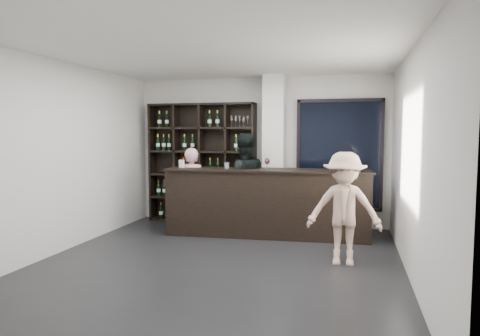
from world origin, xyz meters
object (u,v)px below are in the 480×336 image
(wine_shelf, at_px, (202,163))
(taster_black, at_px, (244,183))
(customer, at_px, (344,209))
(tasting_counter, at_px, (267,202))
(taster_pink, at_px, (192,189))

(wine_shelf, distance_m, taster_black, 1.30)
(wine_shelf, relative_size, customer, 1.54)
(wine_shelf, distance_m, tasting_counter, 1.82)
(tasting_counter, relative_size, taster_black, 1.98)
(customer, bearing_deg, taster_black, 140.37)
(taster_black, bearing_deg, taster_pink, -21.27)
(taster_black, bearing_deg, tasting_counter, 143.36)
(wine_shelf, bearing_deg, taster_pink, -86.00)
(wine_shelf, height_order, taster_black, wine_shelf)
(taster_pink, height_order, taster_black, taster_black)
(tasting_counter, height_order, taster_pink, taster_pink)
(taster_pink, bearing_deg, tasting_counter, 172.02)
(taster_pink, xyz_separation_m, taster_black, (1.00, 0.00, 0.13))
(wine_shelf, height_order, taster_pink, wine_shelf)
(wine_shelf, bearing_deg, taster_black, -34.25)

